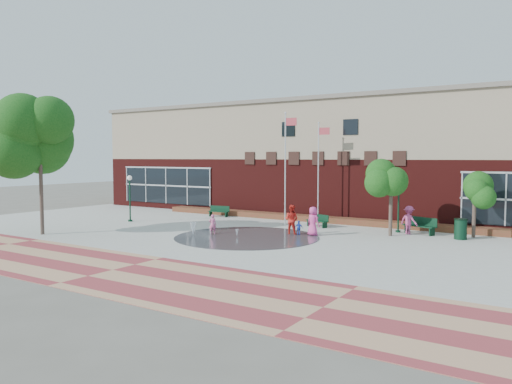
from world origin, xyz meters
The scene contains 24 objects.
ground centered at (0.00, 0.00, 0.00)m, with size 120.00×120.00×0.00m, color #666056.
plaza_concrete centered at (0.00, 4.00, 0.00)m, with size 46.00×18.00×0.01m, color #A8A8A0.
paver_band centered at (0.00, -7.00, 0.00)m, with size 46.00×6.00×0.01m, color #943439.
splash_pad centered at (0.00, 3.00, 0.00)m, with size 8.40×8.40×0.01m, color #383A3D.
library_building centered at (0.00, 17.48, 4.64)m, with size 44.40×10.40×9.20m.
flower_bed centered at (0.00, 11.60, 0.00)m, with size 26.00×1.20×0.40m, color maroon.
flagpole_left centered at (-0.55, 8.61, 4.30)m, with size 0.91×0.15×7.72m.
flagpole_right centered at (0.79, 10.96, 3.99)m, with size 0.88×0.14×7.13m.
lamp_left centered at (-11.10, 4.42, 2.09)m, with size 0.36×0.36×3.36m.
lamp_right centered at (6.84, 9.66, 2.02)m, with size 0.34×0.34×3.26m.
bench_left centered at (-7.44, 10.21, 0.28)m, with size 1.75×0.69×0.86m.
bench_mid centered at (1.57, 9.15, 0.28)m, with size 1.76×1.00×0.85m.
bench_right centered at (8.15, 9.67, 0.34)m, with size 2.14×1.26×1.04m.
trash_can centered at (10.61, 8.92, 0.61)m, with size 0.73×0.73×1.20m.
tree_big_left centered at (-11.02, -2.72, 5.85)m, with size 5.12×5.12×8.19m.
tree_mid centered at (6.87, 8.02, 3.73)m, with size 3.04×3.04×5.12m.
tree_small_right centered at (11.12, 10.03, 2.86)m, with size 2.30×2.30×3.92m.
water_jet_a centered at (-2.98, 1.75, 0.00)m, with size 0.41×0.41×0.79m, color white.
water_jet_b centered at (-0.60, 2.87, 0.00)m, with size 0.19×0.19×0.43m, color white.
child_splash centered at (-2.43, 2.92, 0.61)m, with size 0.44×0.29×1.21m, color pink.
adult_red centered at (1.64, 5.41, 0.90)m, with size 0.88×0.68×1.81m, color red.
adult_pink centered at (2.95, 5.67, 0.87)m, with size 0.85×0.55×1.73m, color #E54497.
child_blue centered at (2.23, 5.27, 0.45)m, with size 0.53×0.22×0.90m, color blue.
person_bench centered at (7.60, 9.29, 0.87)m, with size 1.12×0.64×1.74m, color #C04581.
Camera 1 is at (15.92, -20.91, 4.67)m, focal length 35.00 mm.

